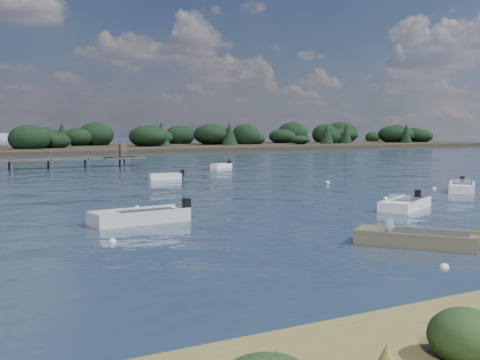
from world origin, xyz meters
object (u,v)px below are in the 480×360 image
tender_far_white (165,178)px  tender_far_grey_b (221,167)px  dinghy_mid_white_b (462,189)px  dinghy_near_olive (416,241)px  dinghy_mid_white_a (405,206)px  dinghy_mid_grey (139,219)px

tender_far_white → tender_far_grey_b: (11.48, 11.00, -0.01)m
dinghy_mid_white_b → dinghy_near_olive: 22.29m
tender_far_white → tender_far_grey_b: size_ratio=1.06×
dinghy_near_olive → dinghy_mid_white_b: bearing=35.9°
dinghy_mid_white_b → tender_far_grey_b: 31.43m
dinghy_near_olive → tender_far_grey_b: bearing=71.8°
tender_far_grey_b → dinghy_near_olive: (-14.61, -44.32, 0.01)m
tender_far_white → dinghy_mid_white_b: bearing=-53.6°
dinghy_mid_white_a → dinghy_mid_white_b: bearing=25.1°
dinghy_mid_white_b → tender_far_white: 25.15m
dinghy_mid_white_a → dinghy_mid_grey: bearing=170.0°
tender_far_grey_b → dinghy_mid_grey: bearing=-123.4°
tender_far_grey_b → dinghy_mid_grey: dinghy_mid_grey is taller
tender_far_grey_b → dinghy_mid_white_b: bearing=-83.7°
dinghy_mid_white_b → dinghy_mid_grey: dinghy_mid_grey is taller
dinghy_mid_white_a → dinghy_mid_white_b: 11.65m
dinghy_mid_white_b → tender_far_grey_b: bearing=96.3°
dinghy_mid_grey → tender_far_white: bearing=64.7°
dinghy_mid_grey → dinghy_mid_white_a: bearing=-10.0°
dinghy_mid_white_a → tender_far_white: dinghy_mid_white_a is taller
dinghy_mid_white_b → dinghy_mid_grey: size_ratio=0.88×
tender_far_grey_b → dinghy_mid_grey: size_ratio=0.58×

